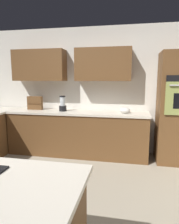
{
  "coord_description": "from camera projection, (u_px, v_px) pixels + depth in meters",
  "views": [
    {
      "loc": [
        -0.93,
        2.18,
        1.55
      ],
      "look_at": [
        -0.22,
        -1.38,
        0.95
      ],
      "focal_mm": 32.42,
      "sensor_mm": 36.0,
      "label": 1
    }
  ],
  "objects": [
    {
      "name": "countertop_back",
      "position": [
        77.0,
        112.0,
        4.08
      ],
      "size": [
        2.84,
        0.64,
        0.04
      ],
      "primitive_type": "cube",
      "color": "silver",
      "rests_on": "lower_cabinets_back"
    },
    {
      "name": "mixing_bowl",
      "position": [
        125.0,
        110.0,
        3.88
      ],
      "size": [
        0.2,
        0.2,
        0.11
      ],
      "primitive_type": "ellipsoid",
      "color": "white",
      "rests_on": "countertop_back"
    },
    {
      "name": "spice_rack",
      "position": [
        35.0,
        103.0,
        4.31
      ],
      "size": [
        0.32,
        0.11,
        0.28
      ],
      "color": "brown",
      "rests_on": "countertop_back"
    },
    {
      "name": "ground_plane",
      "position": [
        51.0,
        204.0,
        2.54
      ],
      "size": [
        14.0,
        14.0,
        0.0
      ],
      "primitive_type": "plane",
      "color": "#9E937F"
    },
    {
      "name": "blender",
      "position": [
        63.0,
        105.0,
        4.1
      ],
      "size": [
        0.15,
        0.15,
        0.31
      ],
      "color": "black",
      "rests_on": "countertop_back"
    },
    {
      "name": "wall_back",
      "position": [
        82.0,
        85.0,
        4.3
      ],
      "size": [
        6.0,
        0.44,
        2.6
      ],
      "color": "white",
      "rests_on": "ground"
    },
    {
      "name": "lower_cabinets_back",
      "position": [
        77.0,
        134.0,
        4.15
      ],
      "size": [
        2.8,
        0.6,
        0.86
      ],
      "primitive_type": "cube",
      "color": "brown",
      "rests_on": "ground"
    }
  ]
}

